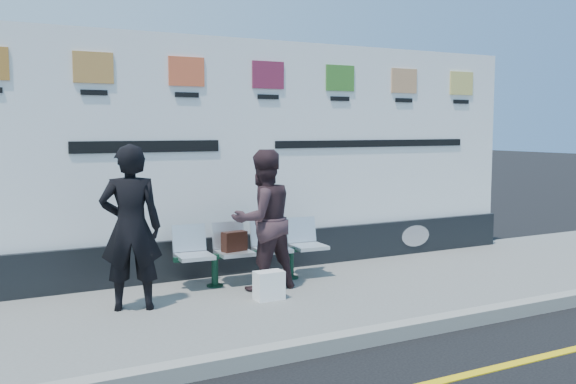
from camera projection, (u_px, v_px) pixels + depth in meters
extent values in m
cube|color=slate|center=(279.00, 301.00, 7.17)|extent=(14.00, 3.00, 0.12)
cube|color=gray|center=(354.00, 339.00, 5.85)|extent=(14.00, 0.18, 0.14)
cube|color=black|center=(266.00, 250.00, 8.55)|extent=(8.00, 0.30, 0.50)
cube|color=white|center=(266.00, 137.00, 8.40)|extent=(8.00, 0.14, 2.50)
imported|color=black|center=(131.00, 227.00, 6.56)|extent=(0.72, 0.57, 1.71)
imported|color=#382429|center=(263.00, 220.00, 7.40)|extent=(0.86, 0.71, 1.63)
cube|color=black|center=(234.00, 241.00, 7.65)|extent=(0.32, 0.18, 0.24)
cube|color=white|center=(269.00, 285.00, 7.00)|extent=(0.31, 0.19, 0.31)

